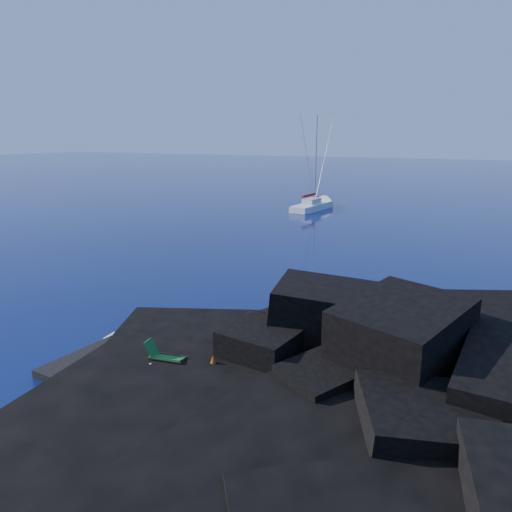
{
  "coord_description": "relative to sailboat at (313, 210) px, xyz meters",
  "views": [
    {
      "loc": [
        16.24,
        -14.83,
        9.69
      ],
      "look_at": [
        2.65,
        13.46,
        2.0
      ],
      "focal_mm": 35.0,
      "sensor_mm": 36.0,
      "label": 1
    }
  ],
  "objects": [
    {
      "name": "ground",
      "position": [
        5.26,
        -47.3,
        0.0
      ],
      "size": [
        400.0,
        400.0,
        0.0
      ],
      "primitive_type": "plane",
      "color": "#030E34",
      "rests_on": "ground"
    },
    {
      "name": "towel",
      "position": [
        9.11,
        -47.18,
        0.38
      ],
      "size": [
        2.19,
        1.21,
        0.06
      ],
      "primitive_type": "cube",
      "rotation": [
        0.0,
        0.0,
        -0.11
      ],
      "color": "silver",
      "rests_on": "beach"
    },
    {
      "name": "sunbather",
      "position": [
        9.11,
        -47.18,
        0.53
      ],
      "size": [
        1.95,
        0.67,
        0.26
      ],
      "primitive_type": null,
      "rotation": [
        0.0,
        0.0,
        -0.11
      ],
      "color": "tan",
      "rests_on": "towel"
    },
    {
      "name": "marker_cone",
      "position": [
        11.84,
        -46.06,
        0.66
      ],
      "size": [
        0.48,
        0.48,
        0.62
      ],
      "primitive_type": "cone",
      "rotation": [
        0.0,
        0.0,
        -0.21
      ],
      "color": "#D64E0B",
      "rests_on": "beach"
    },
    {
      "name": "headland",
      "position": [
        18.26,
        -44.3,
        0.0
      ],
      "size": [
        24.0,
        24.0,
        3.6
      ],
      "primitive_type": null,
      "color": "black",
      "rests_on": "ground"
    },
    {
      "name": "surf_foam",
      "position": [
        10.26,
        -42.3,
        0.0
      ],
      "size": [
        10.0,
        8.0,
        0.06
      ],
      "primitive_type": null,
      "color": "white",
      "rests_on": "ground"
    },
    {
      "name": "beach",
      "position": [
        9.76,
        -46.8,
        0.0
      ],
      "size": [
        9.08,
        6.86,
        0.7
      ],
      "primitive_type": "cube",
      "rotation": [
        0.0,
        0.0,
        -0.1
      ],
      "color": "black",
      "rests_on": "ground"
    },
    {
      "name": "sailboat",
      "position": [
        0.0,
        0.0,
        0.0
      ],
      "size": [
        3.76,
        11.74,
        12.09
      ],
      "primitive_type": null,
      "rotation": [
        0.0,
        0.0,
        -0.12
      ],
      "color": "white",
      "rests_on": "ground"
    },
    {
      "name": "deck_chair",
      "position": [
        9.94,
        -46.57,
        0.9
      ],
      "size": [
        1.69,
        0.92,
        1.11
      ],
      "primitive_type": null,
      "rotation": [
        0.0,
        0.0,
        0.14
      ],
      "color": "#186C29",
      "rests_on": "beach"
    }
  ]
}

